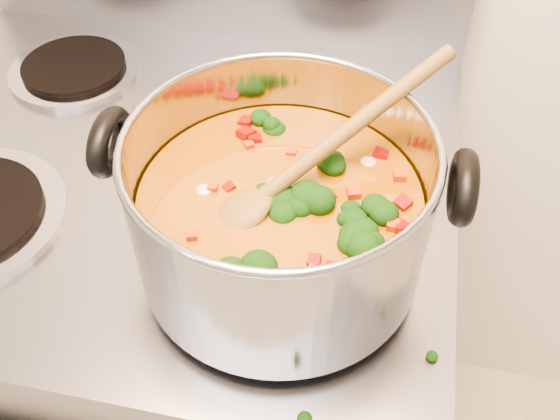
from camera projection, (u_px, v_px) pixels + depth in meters
The scene contains 4 objects.
electric_range at pixel (193, 341), 1.13m from camera, with size 0.76×0.68×1.08m.
stockpot at pixel (281, 210), 0.61m from camera, with size 0.35×0.29×0.17m.
wooden_spoon at pixel (296, 171), 0.58m from camera, with size 0.22×0.22×0.12m.
cooktop_crumbs at pixel (325, 198), 0.74m from camera, with size 0.30×0.22×0.01m.
Camera 1 is at (0.30, 0.61, 1.46)m, focal length 40.00 mm.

